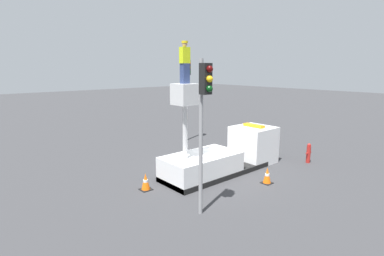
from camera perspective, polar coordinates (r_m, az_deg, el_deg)
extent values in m
plane|color=#38383A|center=(15.02, 4.60, -8.60)|extent=(120.00, 120.00, 0.00)
cube|color=black|center=(14.98, 4.61, -8.17)|extent=(5.73, 2.07, 0.24)
cube|color=white|center=(14.18, 1.79, -7.32)|extent=(3.75, 2.01, 1.16)
cube|color=white|center=(16.80, 11.57, -3.10)|extent=(1.98, 2.01, 1.98)
cube|color=black|center=(17.50, 13.64, -1.29)|extent=(0.03, 1.71, 0.79)
cube|color=orange|center=(16.58, 11.72, 0.44)|extent=(0.36, 1.21, 0.14)
cylinder|color=silver|center=(13.07, -1.32, -0.58)|extent=(0.22, 0.22, 2.51)
cube|color=silver|center=(12.84, -1.35, 6.45)|extent=(0.91, 0.91, 0.90)
cube|color=navy|center=(12.79, -1.37, 10.33)|extent=(0.34, 0.26, 0.84)
cube|color=#D1E519|center=(12.80, -1.39, 13.69)|extent=(0.40, 0.26, 0.66)
sphere|color=tan|center=(12.83, -1.40, 15.68)|extent=(0.23, 0.23, 0.23)
cylinder|color=yellow|center=(12.83, -1.40, 16.06)|extent=(0.26, 0.26, 0.09)
cylinder|color=gray|center=(10.21, 1.69, -2.27)|extent=(0.14, 0.14, 5.42)
cube|color=black|center=(9.77, 2.61, 9.34)|extent=(0.34, 0.28, 1.00)
sphere|color=#490707|center=(9.63, 3.39, 11.14)|extent=(0.22, 0.22, 0.22)
sphere|color=gold|center=(9.64, 3.36, 9.30)|extent=(0.22, 0.22, 0.22)
sphere|color=#083710|center=(9.65, 3.34, 7.46)|extent=(0.22, 0.22, 0.22)
cylinder|color=gray|center=(21.07, -1.22, 5.33)|extent=(0.14, 0.14, 5.81)
cube|color=black|center=(20.79, -0.87, 11.47)|extent=(0.34, 0.28, 1.00)
sphere|color=red|center=(20.66, -0.54, 12.33)|extent=(0.22, 0.22, 0.22)
sphere|color=#503C07|center=(20.65, -0.54, 11.47)|extent=(0.22, 0.22, 0.22)
sphere|color=#083710|center=(20.65, -0.54, 10.61)|extent=(0.22, 0.22, 0.22)
cylinder|color=#B2231E|center=(17.64, 21.29, -4.71)|extent=(0.22, 0.22, 0.94)
sphere|color=#B2231E|center=(17.51, 21.41, -3.06)|extent=(0.19, 0.19, 0.19)
cylinder|color=#B2231E|center=(17.47, 21.04, -4.53)|extent=(0.12, 0.09, 0.09)
cylinder|color=#B2231E|center=(17.77, 21.58, -4.31)|extent=(0.12, 0.09, 0.09)
cube|color=black|center=(13.22, -8.78, -11.48)|extent=(0.47, 0.47, 0.03)
cone|color=orange|center=(13.09, -8.83, -10.06)|extent=(0.39, 0.39, 0.73)
cylinder|color=white|center=(13.08, -8.83, -9.91)|extent=(0.20, 0.20, 0.10)
cube|color=black|center=(14.17, 14.06, -10.10)|extent=(0.45, 0.45, 0.03)
cone|color=orange|center=(14.04, 14.13, -8.74)|extent=(0.38, 0.38, 0.75)
cylinder|color=white|center=(14.03, 14.14, -8.60)|extent=(0.20, 0.20, 0.10)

